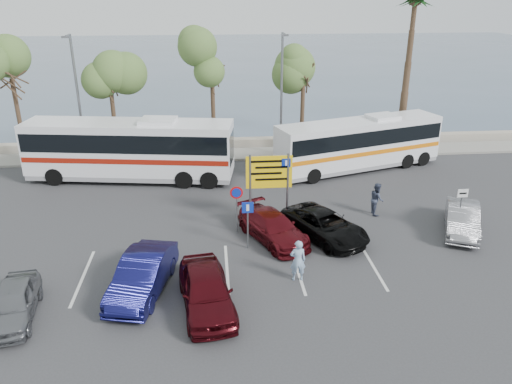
{
  "coord_description": "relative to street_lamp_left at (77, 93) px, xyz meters",
  "views": [
    {
      "loc": [
        -1.61,
        -18.75,
        10.85
      ],
      "look_at": [
        0.36,
        3.0,
        1.79
      ],
      "focal_mm": 35.0,
      "sensor_mm": 36.0,
      "label": 1
    }
  ],
  "objects": [
    {
      "name": "ground",
      "position": [
        10.0,
        -13.52,
        -4.6
      ],
      "size": [
        120.0,
        120.0,
        0.0
      ],
      "primitive_type": "plane",
      "color": "#333335",
      "rests_on": "ground"
    },
    {
      "name": "suv_black",
      "position": [
        13.4,
        -12.02,
        -3.96
      ],
      "size": [
        4.1,
        5.01,
        1.27
      ],
      "primitive_type": "imported",
      "rotation": [
        0.0,
        0.0,
        0.52
      ],
      "color": "black",
      "rests_on": "ground"
    },
    {
      "name": "direction_sign",
      "position": [
        11.0,
        -10.32,
        -2.17
      ],
      "size": [
        2.2,
        0.12,
        3.6
      ],
      "color": "slate",
      "rests_on": "ground"
    },
    {
      "name": "kerb_strip",
      "position": [
        10.0,
        0.48,
        -4.52
      ],
      "size": [
        44.0,
        2.4,
        0.15
      ],
      "primitive_type": "cube",
      "color": "gray",
      "rests_on": "ground"
    },
    {
      "name": "seawall",
      "position": [
        10.0,
        2.48,
        -4.3
      ],
      "size": [
        48.0,
        0.8,
        0.6
      ],
      "primitive_type": "cube",
      "color": "#9E917E",
      "rests_on": "ground"
    },
    {
      "name": "car_blue",
      "position": [
        5.58,
        -15.76,
        -3.86
      ],
      "size": [
        2.48,
        4.72,
        1.48
      ],
      "primitive_type": "imported",
      "rotation": [
        0.0,
        0.0,
        -0.21
      ],
      "color": "#0F1049",
      "rests_on": "ground"
    },
    {
      "name": "coach_bus_right",
      "position": [
        17.52,
        -3.02,
        -3.04
      ],
      "size": [
        11.0,
        5.53,
        3.37
      ],
      "color": "white",
      "rests_on": "ground"
    },
    {
      "name": "palm_tree",
      "position": [
        21.5,
        0.48,
        5.27
      ],
      "size": [
        4.8,
        4.8,
        11.2
      ],
      "color": "#382619",
      "rests_on": "kerb_strip"
    },
    {
      "name": "coach_bus_left",
      "position": [
        3.5,
        -3.57,
        -2.85
      ],
      "size": [
        12.37,
        4.35,
        3.78
      ],
      "color": "white",
      "rests_on": "ground"
    },
    {
      "name": "sign_taxi",
      "position": [
        19.8,
        -12.03,
        -3.18
      ],
      "size": [
        0.5,
        0.07,
        2.2
      ],
      "color": "slate",
      "rests_on": "ground"
    },
    {
      "name": "lane_markings",
      "position": [
        8.86,
        -14.52,
        -4.6
      ],
      "size": [
        12.02,
        4.2,
        0.01
      ],
      "primitive_type": null,
      "color": "silver",
      "rests_on": "ground"
    },
    {
      "name": "sign_parking",
      "position": [
        9.8,
        -12.73,
        -3.13
      ],
      "size": [
        0.5,
        0.07,
        2.25
      ],
      "color": "slate",
      "rests_on": "ground"
    },
    {
      "name": "car_red",
      "position": [
        7.98,
        -17.02,
        -3.85
      ],
      "size": [
        2.37,
        4.58,
        1.49
      ],
      "primitive_type": "imported",
      "rotation": [
        0.0,
        0.0,
        0.14
      ],
      "color": "#3F090E",
      "rests_on": "ground"
    },
    {
      "name": "car_silver_b",
      "position": [
        20.0,
        -12.02,
        -3.93
      ],
      "size": [
        2.96,
        4.29,
        1.34
      ],
      "primitive_type": "imported",
      "rotation": [
        0.0,
        0.0,
        -0.42
      ],
      "color": "gray",
      "rests_on": "ground"
    },
    {
      "name": "sea",
      "position": [
        10.0,
        46.48,
        -4.59
      ],
      "size": [
        140.0,
        140.0,
        0.0
      ],
      "primitive_type": "plane",
      "color": "#405567",
      "rests_on": "ground"
    },
    {
      "name": "tree_far_left",
      "position": [
        -4.0,
        0.48,
        1.73
      ],
      "size": [
        3.2,
        3.2,
        7.6
      ],
      "color": "#382619",
      "rests_on": "kerb_strip"
    },
    {
      "name": "tree_right",
      "position": [
        14.5,
        0.48,
        1.57
      ],
      "size": [
        3.2,
        3.2,
        7.4
      ],
      "color": "#382619",
      "rests_on": "kerb_strip"
    },
    {
      "name": "sign_no_stop",
      "position": [
        9.4,
        -11.13,
        -3.02
      ],
      "size": [
        0.6,
        0.08,
        2.35
      ],
      "color": "slate",
      "rests_on": "ground"
    },
    {
      "name": "car_silver_a",
      "position": [
        1.26,
        -17.02,
        -3.97
      ],
      "size": [
        1.93,
        3.83,
        1.25
      ],
      "primitive_type": "imported",
      "rotation": [
        0.0,
        0.0,
        0.13
      ],
      "color": "slate",
      "rests_on": "ground"
    },
    {
      "name": "pedestrian_far",
      "position": [
        16.6,
        -9.69,
        -3.76
      ],
      "size": [
        0.68,
        0.85,
        1.67
      ],
      "primitive_type": "imported",
      "rotation": [
        0.0,
        0.0,
        1.51
      ],
      "color": "#383E54",
      "rests_on": "ground"
    },
    {
      "name": "pedestrian_near",
      "position": [
        11.56,
        -15.46,
        -3.72
      ],
      "size": [
        0.64,
        0.42,
        1.75
      ],
      "primitive_type": "imported",
      "rotation": [
        0.0,
        0.0,
        3.15
      ],
      "color": "#8BA8CB",
      "rests_on": "ground"
    },
    {
      "name": "street_lamp_left",
      "position": [
        0.0,
        0.0,
        0.0
      ],
      "size": [
        0.45,
        1.15,
        8.01
      ],
      "color": "slate",
      "rests_on": "kerb_strip"
    },
    {
      "name": "tree_left",
      "position": [
        2.0,
        0.48,
        1.41
      ],
      "size": [
        3.2,
        3.2,
        7.2
      ],
      "color": "#382619",
      "rests_on": "kerb_strip"
    },
    {
      "name": "car_maroon",
      "position": [
        11.0,
        -12.02,
        -3.96
      ],
      "size": [
        3.48,
        4.71,
        1.27
      ],
      "primitive_type": "imported",
      "rotation": [
        0.0,
        0.0,
        0.44
      ],
      "color": "#540E14",
      "rests_on": "ground"
    },
    {
      "name": "tree_mid",
      "position": [
        8.5,
        0.48,
        2.06
      ],
      "size": [
        3.2,
        3.2,
        8.0
      ],
      "color": "#382619",
      "rests_on": "kerb_strip"
    },
    {
      "name": "street_lamp_right",
      "position": [
        13.0,
        0.0,
        0.0
      ],
      "size": [
        0.45,
        1.15,
        8.01
      ],
      "color": "slate",
      "rests_on": "kerb_strip"
    }
  ]
}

